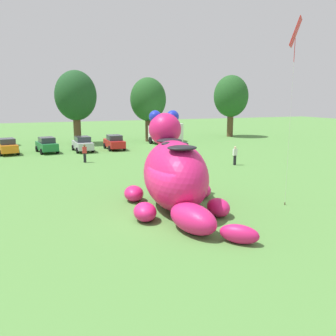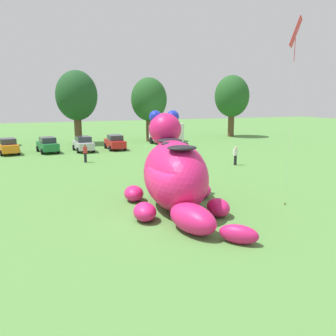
{
  "view_description": "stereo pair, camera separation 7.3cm",
  "coord_description": "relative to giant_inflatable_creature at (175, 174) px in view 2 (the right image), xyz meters",
  "views": [
    {
      "loc": [
        -6.04,
        -16.42,
        5.99
      ],
      "look_at": [
        1.46,
        2.5,
        2.07
      ],
      "focal_mm": 38.97,
      "sensor_mm": 36.0,
      "label": 1
    },
    {
      "loc": [
        -5.97,
        -16.44,
        5.99
      ],
      "look_at": [
        1.46,
        2.5,
        2.07
      ],
      "focal_mm": 38.97,
      "sensor_mm": 36.0,
      "label": 2
    }
  ],
  "objects": [
    {
      "name": "ground_plane",
      "position": [
        -1.47,
        -1.49,
        -1.92
      ],
      "size": [
        160.0,
        160.0,
        0.0
      ],
      "primitive_type": "plane",
      "color": "#568E42"
    },
    {
      "name": "giant_inflatable_creature",
      "position": [
        0.0,
        0.0,
        0.0
      ],
      "size": [
        5.96,
        10.52,
        5.25
      ],
      "color": "#E01E6B",
      "rests_on": "ground"
    },
    {
      "name": "car_orange",
      "position": [
        -9.3,
        24.83,
        -1.06
      ],
      "size": [
        2.48,
        4.34,
        1.72
      ],
      "color": "orange",
      "rests_on": "ground"
    },
    {
      "name": "car_green",
      "position": [
        -5.23,
        24.47,
        -1.06
      ],
      "size": [
        2.39,
        4.31,
        1.72
      ],
      "color": "#1E7238",
      "rests_on": "ground"
    },
    {
      "name": "car_silver",
      "position": [
        -1.39,
        23.9,
        -1.06
      ],
      "size": [
        2.11,
        4.19,
        1.72
      ],
      "color": "#B7BABF",
      "rests_on": "ground"
    },
    {
      "name": "car_red",
      "position": [
        2.33,
        24.14,
        -1.06
      ],
      "size": [
        1.98,
        4.12,
        1.72
      ],
      "color": "red",
      "rests_on": "ground"
    },
    {
      "name": "box_truck",
      "position": [
        9.24,
        25.32,
        -0.32
      ],
      "size": [
        2.64,
        6.5,
        2.95
      ],
      "color": "silver",
      "rests_on": "ground"
    },
    {
      "name": "tree_mid_left",
      "position": [
        -0.91,
        31.32,
        4.31
      ],
      "size": [
        5.37,
        5.37,
        9.53
      ],
      "color": "brown",
      "rests_on": "ground"
    },
    {
      "name": "tree_centre_left",
      "position": [
        8.77,
        30.62,
        3.82
      ],
      "size": [
        4.94,
        4.94,
        8.77
      ],
      "color": "brown",
      "rests_on": "ground"
    },
    {
      "name": "tree_centre",
      "position": [
        22.8,
        32.03,
        4.27
      ],
      "size": [
        5.34,
        5.34,
        9.47
      ],
      "color": "brown",
      "rests_on": "ground"
    },
    {
      "name": "spectator_near_inflatable",
      "position": [
        -2.32,
        16.49,
        -1.07
      ],
      "size": [
        0.38,
        0.26,
        1.71
      ],
      "color": "black",
      "rests_on": "ground"
    },
    {
      "name": "spectator_mid_field",
      "position": [
        10.11,
        10.13,
        -1.07
      ],
      "size": [
        0.38,
        0.26,
        1.71
      ],
      "color": "black",
      "rests_on": "ground"
    },
    {
      "name": "tethered_flying_kite",
      "position": [
        6.03,
        -1.8,
        7.26
      ],
      "size": [
        1.13,
        1.13,
        10.08
      ],
      "color": "brown",
      "rests_on": "ground"
    }
  ]
}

